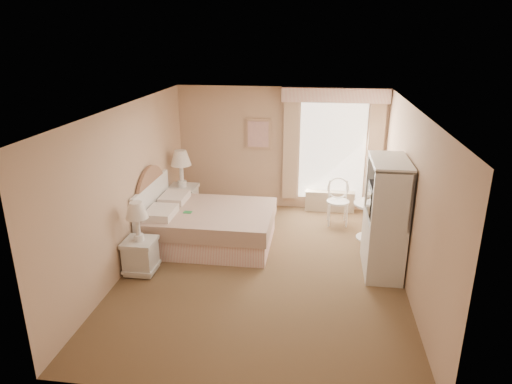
# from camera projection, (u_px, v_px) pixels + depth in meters

# --- Properties ---
(room) EXTENTS (4.21, 5.51, 2.51)m
(room) POSITION_uv_depth(u_px,v_px,m) (264.00, 193.00, 6.74)
(room) COLOR brown
(room) RESTS_ON ground
(window) EXTENTS (2.05, 0.22, 2.51)m
(window) POSITION_uv_depth(u_px,v_px,m) (333.00, 147.00, 9.06)
(window) COLOR white
(window) RESTS_ON room
(framed_art) EXTENTS (0.52, 0.04, 0.62)m
(framed_art) POSITION_uv_depth(u_px,v_px,m) (258.00, 134.00, 9.24)
(framed_art) COLOR tan
(framed_art) RESTS_ON room
(bed) EXTENTS (2.13, 1.65, 1.46)m
(bed) POSITION_uv_depth(u_px,v_px,m) (205.00, 225.00, 7.89)
(bed) COLOR pink
(bed) RESTS_ON room
(nightstand_near) EXTENTS (0.47, 0.47, 1.13)m
(nightstand_near) POSITION_uv_depth(u_px,v_px,m) (140.00, 247.00, 6.88)
(nightstand_near) COLOR silver
(nightstand_near) RESTS_ON room
(nightstand_far) EXTENTS (0.56, 0.56, 1.35)m
(nightstand_far) POSITION_uv_depth(u_px,v_px,m) (183.00, 193.00, 8.97)
(nightstand_far) COLOR silver
(nightstand_far) RESTS_ON room
(round_table) EXTENTS (0.64, 0.64, 0.68)m
(round_table) POSITION_uv_depth(u_px,v_px,m) (371.00, 215.00, 8.04)
(round_table) COLOR white
(round_table) RESTS_ON room
(cafe_chair) EXTENTS (0.44, 0.44, 0.89)m
(cafe_chair) POSITION_uv_depth(u_px,v_px,m) (338.00, 197.00, 8.72)
(cafe_chair) COLOR white
(cafe_chair) RESTS_ON room
(armoire) EXTENTS (0.53, 1.07, 1.77)m
(armoire) POSITION_uv_depth(u_px,v_px,m) (385.00, 226.00, 6.87)
(armoire) COLOR silver
(armoire) RESTS_ON room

